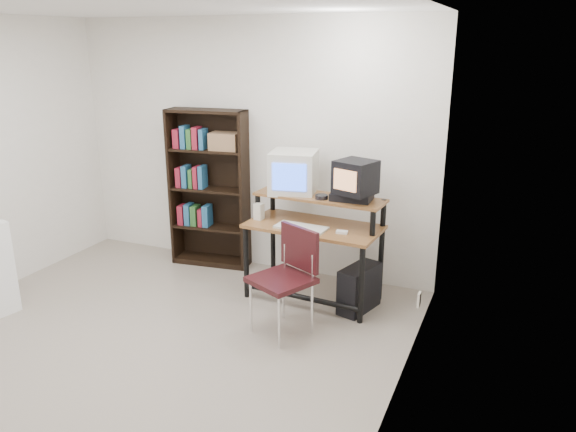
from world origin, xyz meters
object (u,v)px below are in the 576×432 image
at_px(school_chair, 288,269).
at_px(computer_desk, 315,229).
at_px(crt_tv, 355,177).
at_px(bookshelf, 210,186).
at_px(crt_monitor, 294,172).
at_px(pc_tower, 359,288).

bearing_deg(school_chair, computer_desk, 117.42).
height_order(computer_desk, crt_tv, crt_tv).
distance_m(computer_desk, bookshelf, 1.42).
xyz_separation_m(crt_monitor, pc_tower, (0.75, -0.25, -0.96)).
bearing_deg(crt_tv, bookshelf, -172.34).
bearing_deg(school_chair, crt_monitor, 135.12).
relative_size(computer_desk, bookshelf, 0.75).
xyz_separation_m(computer_desk, bookshelf, (-1.35, 0.40, 0.18)).
bearing_deg(bookshelf, computer_desk, -23.60).
distance_m(school_chair, bookshelf, 1.78).
distance_m(pc_tower, school_chair, 0.82).
height_order(computer_desk, pc_tower, computer_desk).
bearing_deg(computer_desk, bookshelf, 167.28).
distance_m(crt_tv, school_chair, 1.05).
relative_size(crt_tv, school_chair, 0.45).
height_order(crt_monitor, pc_tower, crt_monitor).
xyz_separation_m(school_chair, bookshelf, (-1.37, 1.09, 0.32)).
relative_size(crt_monitor, pc_tower, 1.10).
distance_m(crt_monitor, crt_tv, 0.64).
xyz_separation_m(crt_tv, pc_tower, (0.12, -0.16, -0.99)).
relative_size(crt_tv, bookshelf, 0.24).
xyz_separation_m(computer_desk, crt_tv, (0.35, 0.07, 0.51)).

